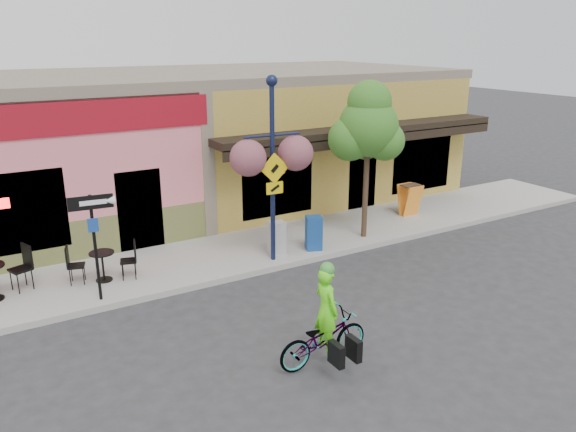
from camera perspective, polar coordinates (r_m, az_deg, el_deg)
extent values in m
plane|color=#2D2D30|center=(13.97, 1.61, -5.91)|extent=(90.00, 90.00, 0.00)
cube|color=#9E9B93|center=(15.55, -2.32, -3.10)|extent=(24.00, 3.00, 0.15)
cube|color=#A8A59E|center=(14.38, 0.44, -4.88)|extent=(24.00, 0.12, 0.15)
imported|color=maroon|center=(10.28, 3.60, -12.31)|extent=(1.80, 0.64, 0.95)
imported|color=#62FF1A|center=(10.15, 3.88, -10.71)|extent=(0.38, 0.58, 1.57)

